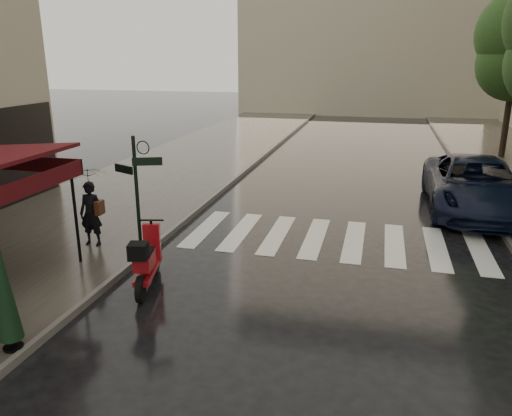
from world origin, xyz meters
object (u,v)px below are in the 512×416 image
at_px(pedestrian_with_umbrella, 88,183).
at_px(parasol_back, 4,286).
at_px(scooter, 147,261).
at_px(parked_car, 475,185).

bearing_deg(pedestrian_with_umbrella, parasol_back, -76.13).
distance_m(scooter, parked_car, 10.76).
height_order(scooter, parked_car, parked_car).
height_order(pedestrian_with_umbrella, scooter, pedestrian_with_umbrella).
distance_m(pedestrian_with_umbrella, scooter, 3.12).
bearing_deg(parked_car, scooter, -135.18).
height_order(pedestrian_with_umbrella, parasol_back, pedestrian_with_umbrella).
bearing_deg(parked_car, parasol_back, -129.76).
relative_size(pedestrian_with_umbrella, parked_car, 0.40).
xyz_separation_m(pedestrian_with_umbrella, parasol_back, (1.29, -4.58, -0.49)).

